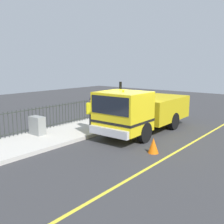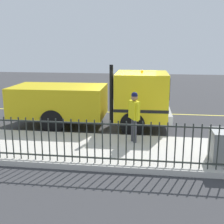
{
  "view_description": "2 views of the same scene",
  "coord_description": "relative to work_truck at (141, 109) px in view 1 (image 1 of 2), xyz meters",
  "views": [
    {
      "loc": [
        -7.3,
        10.47,
        3.62
      ],
      "look_at": [
        1.83,
        -0.69,
        0.98
      ],
      "focal_mm": 41.76,
      "sensor_mm": 36.0,
      "label": 1
    },
    {
      "loc": [
        11.76,
        1.09,
        3.48
      ],
      "look_at": [
        1.88,
        -0.27,
        1.12
      ],
      "focal_mm": 46.25,
      "sensor_mm": 36.0,
      "label": 2
    }
  ],
  "objects": [
    {
      "name": "ground_plane",
      "position": [
        -0.06,
        0.92,
        -1.29
      ],
      "size": [
        45.99,
        45.99,
        0.0
      ],
      "primitive_type": "plane",
      "color": "#38383A",
      "rests_on": "ground"
    },
    {
      "name": "traffic_cone",
      "position": [
        -2.14,
        2.31,
        -0.97
      ],
      "size": [
        0.45,
        0.45,
        0.64
      ],
      "primitive_type": "cone",
      "color": "orange",
      "rests_on": "ground"
    },
    {
      "name": "work_truck",
      "position": [
        0.0,
        0.0,
        0.0
      ],
      "size": [
        2.43,
        6.69,
        2.73
      ],
      "rotation": [
        0.0,
        0.0,
        0.02
      ],
      "color": "yellow",
      "rests_on": "ground"
    },
    {
      "name": "iron_fence",
      "position": [
        4.15,
        0.92,
        -0.48
      ],
      "size": [
        0.04,
        17.8,
        1.27
      ],
      "color": "#2D332D",
      "rests_on": "sidewalk_slab"
    },
    {
      "name": "sidewalk_slab",
      "position": [
        2.9,
        0.92,
        -1.2
      ],
      "size": [
        2.94,
        20.9,
        0.17
      ],
      "primitive_type": "cube",
      "color": "beige",
      "rests_on": "ground"
    },
    {
      "name": "lane_marking",
      "position": [
        -2.83,
        0.92,
        -1.29
      ],
      "size": [
        0.12,
        18.81,
        0.01
      ],
      "primitive_type": "cube",
      "color": "yellow",
      "rests_on": "ground"
    },
    {
      "name": "utility_cabinet",
      "position": [
        3.52,
        3.98,
        -0.66
      ],
      "size": [
        0.83,
        0.45,
        0.91
      ],
      "primitive_type": "cube",
      "color": "gray",
      "rests_on": "sidewalk_slab"
    },
    {
      "name": "worker_standing",
      "position": [
        2.17,
        1.45,
        -0.05
      ],
      "size": [
        0.58,
        0.42,
        1.74
      ],
      "rotation": [
        0.0,
        0.0,
        -2.67
      ],
      "color": "yellow",
      "rests_on": "sidewalk_slab"
    }
  ]
}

